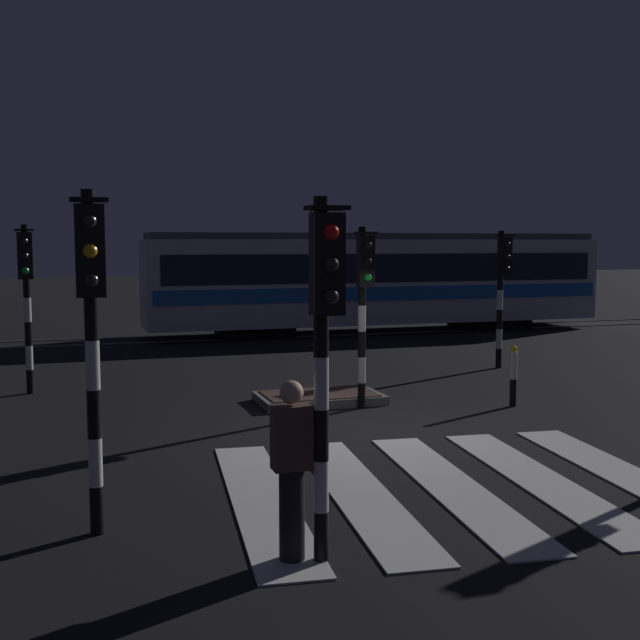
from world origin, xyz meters
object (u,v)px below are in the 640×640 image
object	(u,v)px
traffic_light_corner_near_left	(91,310)
bollard_island_edge	(513,376)
traffic_light_median_centre	(364,290)
traffic_light_corner_far_left	(26,283)
traffic_light_kerb_mid_left	(324,325)
pedestrian_waiting_at_kerb	(292,469)
traffic_light_corner_far_right	(502,278)
tram	(378,279)

from	to	relation	value
traffic_light_corner_near_left	bollard_island_edge	size ratio (longest dim) A/B	3.14
traffic_light_median_centre	traffic_light_corner_far_left	distance (m)	6.59
traffic_light_corner_far_left	bollard_island_edge	xyz separation A→B (m)	(8.38, -3.89, -1.62)
traffic_light_corner_near_left	bollard_island_edge	xyz separation A→B (m)	(7.42, 4.33, -1.74)
traffic_light_kerb_mid_left	bollard_island_edge	distance (m)	8.08
traffic_light_median_centre	pedestrian_waiting_at_kerb	world-z (taller)	traffic_light_median_centre
traffic_light_corner_far_left	bollard_island_edge	bearing A→B (deg)	-24.88
traffic_light_kerb_mid_left	traffic_light_corner_far_right	bearing A→B (deg)	51.99
traffic_light_corner_near_left	pedestrian_waiting_at_kerb	size ratio (longest dim) A/B	2.04
traffic_light_median_centre	traffic_light_corner_far_left	size ratio (longest dim) A/B	0.98
traffic_light_corner_far_right	bollard_island_edge	bearing A→B (deg)	-117.71
traffic_light_corner_far_left	traffic_light_corner_far_right	distance (m)	10.43
traffic_light_median_centre	tram	distance (m)	12.34
traffic_light_kerb_mid_left	pedestrian_waiting_at_kerb	distance (m)	1.39
traffic_light_corner_far_right	pedestrian_waiting_at_kerb	distance (m)	12.27
traffic_light_corner_far_left	bollard_island_edge	world-z (taller)	traffic_light_corner_far_left
traffic_light_kerb_mid_left	bollard_island_edge	world-z (taller)	traffic_light_kerb_mid_left
bollard_island_edge	traffic_light_kerb_mid_left	bearing A→B (deg)	-133.72
traffic_light_kerb_mid_left	traffic_light_corner_far_right	xyz separation A→B (m)	(7.51, 9.61, -0.10)
traffic_light_kerb_mid_left	traffic_light_corner_near_left	xyz separation A→B (m)	(-1.96, 1.38, 0.07)
traffic_light_corner_far_right	bollard_island_edge	distance (m)	4.67
traffic_light_corner_far_right	traffic_light_corner_near_left	bearing A→B (deg)	-139.01
traffic_light_corner_far_left	traffic_light_kerb_mid_left	world-z (taller)	traffic_light_kerb_mid_left
traffic_light_corner_far_left	traffic_light_kerb_mid_left	distance (m)	10.03
traffic_light_corner_far_right	traffic_light_corner_near_left	distance (m)	12.54
bollard_island_edge	pedestrian_waiting_at_kerb	bearing A→B (deg)	-135.97
traffic_light_corner_far_left	traffic_light_corner_far_right	size ratio (longest dim) A/B	1.02
tram	pedestrian_waiting_at_kerb	world-z (taller)	tram
traffic_light_kerb_mid_left	traffic_light_corner_near_left	world-z (taller)	traffic_light_corner_near_left
traffic_light_median_centre	pedestrian_waiting_at_kerb	distance (m)	6.96
pedestrian_waiting_at_kerb	traffic_light_kerb_mid_left	bearing A→B (deg)	-36.07
traffic_light_corner_far_left	bollard_island_edge	distance (m)	9.38
traffic_light_corner_far_left	traffic_light_kerb_mid_left	xyz separation A→B (m)	(2.92, -9.60, 0.05)
bollard_island_edge	traffic_light_corner_far_left	bearing A→B (deg)	155.12
traffic_light_median_centre	traffic_light_kerb_mid_left	xyz separation A→B (m)	(-2.79, -6.31, 0.09)
traffic_light_kerb_mid_left	traffic_light_corner_near_left	size ratio (longest dim) A/B	0.97
traffic_light_corner_far_right	bollard_island_edge	world-z (taller)	traffic_light_corner_far_right
traffic_light_kerb_mid_left	tram	bearing A→B (deg)	66.67
traffic_light_corner_far_left	pedestrian_waiting_at_kerb	bearing A→B (deg)	-74.18
tram	bollard_island_edge	size ratio (longest dim) A/B	13.85
pedestrian_waiting_at_kerb	bollard_island_edge	world-z (taller)	pedestrian_waiting_at_kerb
traffic_light_kerb_mid_left	traffic_light_corner_far_left	bearing A→B (deg)	106.93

